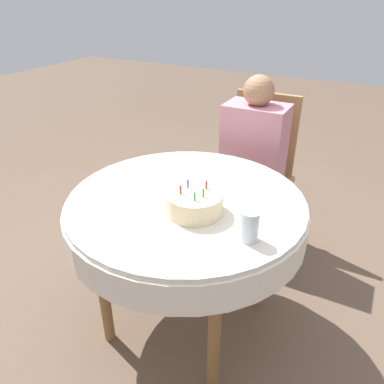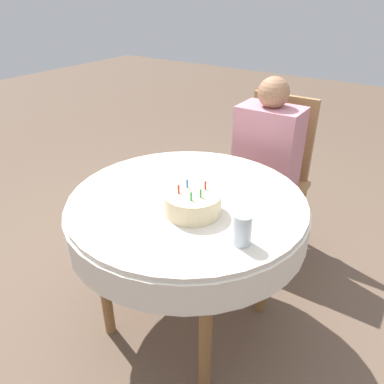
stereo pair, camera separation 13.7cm
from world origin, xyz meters
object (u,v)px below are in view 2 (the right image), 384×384
at_px(birthday_cake, 193,203).
at_px(drinking_glass, 242,229).
at_px(chair, 270,172).
at_px(person, 266,155).

height_order(birthday_cake, drinking_glass, birthday_cake).
relative_size(birthday_cake, drinking_glass, 1.94).
bearing_deg(birthday_cake, chair, 94.10).
height_order(chair, person, person).
xyz_separation_m(chair, person, (0.00, -0.11, 0.15)).
xyz_separation_m(chair, drinking_glass, (0.32, -1.02, 0.28)).
relative_size(chair, person, 0.87).
relative_size(chair, birthday_cake, 4.21).
bearing_deg(drinking_glass, chair, 107.47).
distance_m(birthday_cake, drinking_glass, 0.26).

